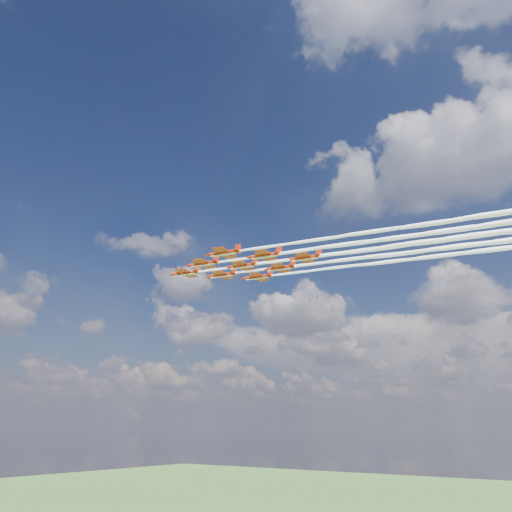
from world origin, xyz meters
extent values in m
cylinder|color=#B02309|center=(-17.73, -5.92, 83.63)|extent=(8.80, 3.15, 1.20)
cone|color=#B02309|center=(-23.06, -7.16, 83.63)|extent=(2.40, 1.67, 1.20)
cone|color=#B02309|center=(-12.72, -4.76, 83.63)|extent=(1.85, 1.44, 1.09)
ellipsoid|color=black|center=(-19.86, -6.42, 84.12)|extent=(2.44, 1.49, 0.78)
cube|color=#B02309|center=(-17.20, -5.80, 83.57)|extent=(5.69, 10.60, 0.15)
cube|color=#B02309|center=(-13.47, -4.93, 83.63)|extent=(2.38, 4.19, 0.13)
cube|color=#B02309|center=(-13.25, -4.88, 84.61)|extent=(1.74, 0.55, 1.97)
cube|color=white|center=(-17.73, -5.92, 83.08)|extent=(8.22, 2.82, 0.13)
cylinder|color=#B02309|center=(-6.26, -10.03, 83.63)|extent=(8.80, 3.15, 1.20)
cone|color=#B02309|center=(-11.60, -11.27, 83.63)|extent=(2.40, 1.67, 1.20)
cone|color=#B02309|center=(-1.25, -8.87, 83.63)|extent=(1.85, 1.44, 1.09)
ellipsoid|color=black|center=(-8.40, -10.53, 84.12)|extent=(2.44, 1.49, 0.78)
cube|color=#B02309|center=(-5.73, -9.91, 83.57)|extent=(5.69, 10.60, 0.15)
cube|color=#B02309|center=(-2.00, -9.04, 83.63)|extent=(2.38, 4.19, 0.13)
cube|color=#B02309|center=(-1.79, -8.99, 84.61)|extent=(1.74, 0.55, 1.97)
cube|color=white|center=(-6.26, -10.03, 83.08)|extent=(8.22, 2.82, 0.13)
cylinder|color=#B02309|center=(-9.25, 2.82, 83.63)|extent=(8.80, 3.15, 1.20)
cone|color=#B02309|center=(-14.58, 1.58, 83.63)|extent=(2.40, 1.67, 1.20)
cone|color=#B02309|center=(-4.24, 3.98, 83.63)|extent=(1.85, 1.44, 1.09)
ellipsoid|color=black|center=(-11.38, 2.32, 84.12)|extent=(2.44, 1.49, 0.78)
cube|color=#B02309|center=(-8.72, 2.94, 83.57)|extent=(5.69, 10.60, 0.15)
cube|color=#B02309|center=(-4.99, 3.81, 83.63)|extent=(2.38, 4.19, 0.13)
cube|color=#B02309|center=(-4.77, 3.86, 84.61)|extent=(1.74, 0.55, 1.97)
cube|color=white|center=(-9.25, 2.82, 83.08)|extent=(8.22, 2.82, 0.13)
cylinder|color=#B02309|center=(5.20, -14.14, 83.63)|extent=(8.80, 3.15, 1.20)
cone|color=#B02309|center=(-0.13, -15.38, 83.63)|extent=(2.40, 1.67, 1.20)
cone|color=#B02309|center=(10.21, -12.98, 83.63)|extent=(1.85, 1.44, 1.09)
ellipsoid|color=black|center=(3.07, -14.64, 84.12)|extent=(2.44, 1.49, 0.78)
cube|color=#B02309|center=(5.74, -14.02, 83.57)|extent=(5.69, 10.60, 0.15)
cube|color=#B02309|center=(9.47, -13.15, 83.63)|extent=(2.38, 4.19, 0.13)
cube|color=#B02309|center=(9.68, -13.10, 84.61)|extent=(1.74, 0.55, 1.97)
cube|color=white|center=(5.20, -14.14, 83.08)|extent=(8.22, 2.82, 0.13)
cylinder|color=#B02309|center=(2.22, -1.29, 83.63)|extent=(8.80, 3.15, 1.20)
cone|color=#B02309|center=(-3.11, -2.53, 83.63)|extent=(2.40, 1.67, 1.20)
cone|color=#B02309|center=(7.23, -0.12, 83.63)|extent=(1.85, 1.44, 1.09)
ellipsoid|color=black|center=(0.08, -1.78, 84.12)|extent=(2.44, 1.49, 0.78)
cube|color=#B02309|center=(2.75, -1.16, 83.57)|extent=(5.69, 10.60, 0.15)
cube|color=#B02309|center=(6.48, -0.30, 83.63)|extent=(2.38, 4.19, 0.13)
cube|color=#B02309|center=(6.69, -0.25, 84.61)|extent=(1.74, 0.55, 1.97)
cube|color=white|center=(2.22, -1.29, 83.08)|extent=(8.22, 2.82, 0.13)
cylinder|color=#B02309|center=(-0.77, 11.56, 83.63)|extent=(8.80, 3.15, 1.20)
cone|color=#B02309|center=(-6.10, 10.32, 83.63)|extent=(2.40, 1.67, 1.20)
cone|color=#B02309|center=(4.24, 12.73, 83.63)|extent=(1.85, 1.44, 1.09)
ellipsoid|color=black|center=(-2.90, 11.07, 84.12)|extent=(2.44, 1.49, 0.78)
cube|color=#B02309|center=(-0.24, 11.69, 83.57)|extent=(5.69, 10.60, 0.15)
cube|color=#B02309|center=(3.50, 12.55, 83.63)|extent=(2.38, 4.19, 0.13)
cube|color=#B02309|center=(3.71, 12.60, 84.61)|extent=(1.74, 0.55, 1.97)
cube|color=white|center=(-0.77, 11.56, 83.08)|extent=(8.22, 2.82, 0.13)
cylinder|color=#B02309|center=(13.68, -5.40, 83.63)|extent=(8.80, 3.15, 1.20)
cone|color=#B02309|center=(8.35, -6.64, 83.63)|extent=(2.40, 1.67, 1.20)
cone|color=#B02309|center=(18.69, -4.23, 83.63)|extent=(1.85, 1.44, 1.09)
ellipsoid|color=black|center=(11.55, -5.89, 84.12)|extent=(2.44, 1.49, 0.78)
cube|color=#B02309|center=(14.22, -5.27, 83.57)|extent=(5.69, 10.60, 0.15)
cube|color=#B02309|center=(17.95, -4.41, 83.63)|extent=(2.38, 4.19, 0.13)
cube|color=#B02309|center=(18.16, -4.36, 84.61)|extent=(1.74, 0.55, 1.97)
cube|color=white|center=(13.68, -5.40, 83.08)|extent=(8.22, 2.82, 0.13)
cylinder|color=#B02309|center=(10.70, 7.45, 83.63)|extent=(8.80, 3.15, 1.20)
cone|color=#B02309|center=(5.37, 6.22, 83.63)|extent=(2.40, 1.67, 1.20)
cone|color=#B02309|center=(15.71, 8.62, 83.63)|extent=(1.85, 1.44, 1.09)
ellipsoid|color=black|center=(8.56, 6.96, 84.12)|extent=(2.44, 1.49, 0.78)
cube|color=#B02309|center=(11.23, 7.58, 83.57)|extent=(5.69, 10.60, 0.15)
cube|color=#B02309|center=(14.96, 8.45, 83.63)|extent=(2.38, 4.19, 0.13)
cube|color=#B02309|center=(15.18, 8.50, 84.61)|extent=(1.74, 0.55, 1.97)
cube|color=white|center=(10.70, 7.45, 83.08)|extent=(8.22, 2.82, 0.13)
cylinder|color=#B02309|center=(22.16, 3.35, 83.63)|extent=(8.80, 3.15, 1.20)
cone|color=#B02309|center=(16.83, 2.11, 83.63)|extent=(2.40, 1.67, 1.20)
cone|color=#B02309|center=(27.18, 4.51, 83.63)|extent=(1.85, 1.44, 1.09)
ellipsoid|color=black|center=(20.03, 2.85, 84.12)|extent=(2.44, 1.49, 0.78)
cube|color=#B02309|center=(22.70, 3.47, 83.57)|extent=(5.69, 10.60, 0.15)
cube|color=#B02309|center=(26.43, 4.34, 83.63)|extent=(2.38, 4.19, 0.13)
cube|color=#B02309|center=(26.64, 4.39, 84.61)|extent=(1.74, 0.55, 1.97)
cube|color=white|center=(22.16, 3.35, 83.08)|extent=(8.22, 2.82, 0.13)
camera|label=1|loc=(92.27, -120.26, 35.30)|focal=35.00mm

